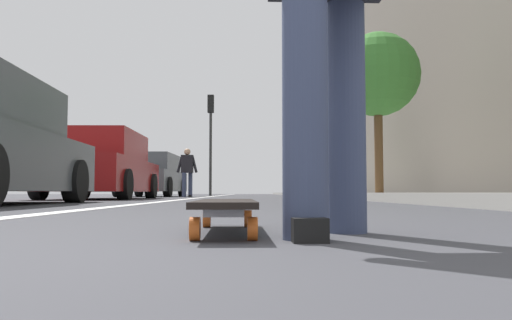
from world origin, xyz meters
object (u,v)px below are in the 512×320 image
Objects in this scene: skateboard at (226,206)px; parked_car_far at (152,176)px; traffic_light at (211,126)px; street_tree_far at (328,112)px; street_tree_mid at (378,75)px; pedestrian_distant at (187,169)px; parked_car_mid at (101,167)px.

skateboard is 0.18× the size of parked_car_far.
traffic_light is 0.95× the size of street_tree_far.
street_tree_mid is at bearing -180.00° from street_tree_far.
parked_car_far is 3.01× the size of pedestrian_distant.
parked_car_far is at bearing 49.12° from street_tree_mid.
parked_car_mid is 2.90× the size of pedestrian_distant.
skateboard is 19.58m from street_tree_far.
street_tree_far is (9.34, -6.44, 2.68)m from parked_car_mid.
traffic_light is 1.10× the size of street_tree_mid.
street_tree_far is (8.15, 0.00, 0.33)m from street_tree_mid.
parked_car_far is 5.67m from traffic_light.
parked_car_far reaches higher than parked_car_mid.
pedestrian_distant is at bearing -145.37° from parked_car_far.
street_tree_far is at bearing -9.69° from skateboard.
street_tree_mid is (-5.72, -6.61, 2.33)m from parked_car_far.
parked_car_mid is at bearing 164.43° from pedestrian_distant.
street_tree_far reaches higher than traffic_light.
parked_car_far is at bearing 34.63° from pedestrian_distant.
street_tree_far reaches higher than pedestrian_distant.
street_tree_far is at bearing -34.60° from parked_car_mid.
street_tree_far reaches higher than skateboard.
skateboard is at bearing 163.36° from street_tree_mid.
parked_car_far is at bearing 1.40° from parked_car_mid.
pedestrian_distant is (-2.16, -1.49, 0.15)m from parked_car_far.
street_tree_far is at bearing -69.84° from parked_car_far.
street_tree_mid is (-10.57, -4.92, -0.07)m from traffic_light.
parked_car_far is at bearing 160.82° from traffic_light.
traffic_light is at bearing -19.18° from parked_car_far.
skateboard is 10.22m from parked_car_mid.
parked_car_mid is 11.66m from street_tree_far.
pedestrian_distant reaches higher than parked_car_mid.
skateboard is at bearing -172.63° from pedestrian_distant.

